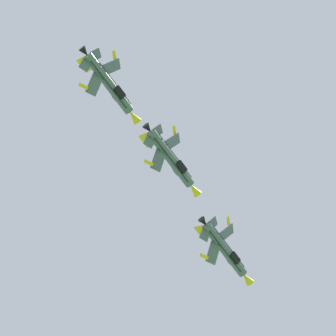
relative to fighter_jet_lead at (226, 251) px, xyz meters
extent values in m
cylinder|color=#4C5666|center=(-0.20, -0.20, 0.00)|extent=(9.76, 9.61, 1.70)
cube|color=#232833|center=(0.06, -0.47, -0.28)|extent=(8.04, 7.91, 1.39)
cone|color=yellow|center=(4.91, 4.80, 0.00)|extent=(2.81, 2.80, 1.56)
cone|color=black|center=(-5.02, -4.92, 0.00)|extent=(2.09, 2.09, 1.36)
ellipsoid|color=#192333|center=(1.33, 2.01, 0.38)|extent=(3.36, 3.34, 1.54)
cube|color=black|center=(1.79, 0.85, -0.49)|extent=(2.51, 2.49, 1.38)
cube|color=#4C5666|center=(-2.48, -0.32, -2.13)|extent=(2.58, 3.13, 3.47)
cube|color=yellow|center=(-4.17, -0.20, -3.81)|extent=(1.68, 0.96, 0.59)
cube|color=#4C5666|center=(-0.27, -2.58, 2.03)|extent=(3.15, 2.63, 3.47)
cube|color=yellow|center=(-0.18, -4.26, 3.70)|extent=(0.99, 1.68, 0.59)
cube|color=#4C5666|center=(-4.49, -3.11, -1.22)|extent=(2.13, 2.00, 1.85)
cube|color=#4C5666|center=(-3.20, -4.43, 1.21)|extent=(2.02, 2.14, 1.85)
cube|color=yellow|center=(-4.64, -2.53, 1.09)|extent=(3.39, 3.39, 1.73)
cylinder|color=#4C5666|center=(-12.86, -15.12, 1.69)|extent=(9.76, 9.61, 1.70)
cube|color=#232833|center=(-12.59, -15.40, 1.42)|extent=(8.01, 7.88, 1.42)
cone|color=yellow|center=(-7.75, -10.12, 1.69)|extent=(2.81, 2.80, 1.56)
cone|color=black|center=(-17.68, -19.85, 1.69)|extent=(2.09, 2.09, 1.36)
ellipsoid|color=#192333|center=(-11.34, -12.90, 2.05)|extent=(3.36, 3.33, 1.53)
cube|color=black|center=(-10.85, -14.09, 1.23)|extent=(2.49, 2.48, 1.38)
cube|color=#4C5666|center=(-15.07, -15.31, -0.50)|extent=(2.54, 2.99, 3.57)
cube|color=yellow|center=(-16.71, -15.24, -2.23)|extent=(1.68, 0.95, 0.60)
cube|color=#4C5666|center=(-12.99, -17.44, 3.79)|extent=(3.01, 2.58, 3.57)
cube|color=yellow|center=(-12.95, -19.07, 5.51)|extent=(0.97, 1.68, 0.60)
cube|color=#4C5666|center=(-17.11, -18.07, 0.44)|extent=(2.10, 1.93, 1.90)
cube|color=#4C5666|center=(-15.89, -19.31, 2.94)|extent=(1.95, 2.11, 1.90)
cube|color=yellow|center=(-17.33, -17.42, 2.72)|extent=(3.43, 3.43, 1.65)
cylinder|color=#4C5666|center=(-25.56, -26.07, 3.13)|extent=(9.76, 9.61, 1.70)
cube|color=#232833|center=(-25.30, -26.33, 2.84)|extent=(8.04, 7.91, 1.39)
cone|color=yellow|center=(-20.45, -21.07, 3.13)|extent=(2.81, 2.80, 1.56)
cone|color=black|center=(-30.38, -30.79, 3.13)|extent=(2.09, 2.09, 1.36)
ellipsoid|color=#192333|center=(-24.02, -23.86, 3.52)|extent=(3.37, 3.34, 1.54)
cube|color=black|center=(-23.57, -25.01, 2.63)|extent=(2.51, 2.50, 1.38)
cube|color=#4C5666|center=(-27.86, -26.17, 1.01)|extent=(2.60, 3.16, 3.44)
cube|color=yellow|center=(-29.56, -26.03, -0.64)|extent=(1.68, 0.96, 0.59)
cube|color=#4C5666|center=(-25.62, -28.47, 5.13)|extent=(3.18, 2.64, 3.44)
cube|color=yellow|center=(-25.51, -30.17, 6.79)|extent=(0.99, 1.68, 0.59)
cube|color=#4C5666|center=(-29.86, -28.97, 1.92)|extent=(2.14, 2.01, 1.83)
cube|color=#4C5666|center=(-28.55, -30.31, 4.33)|extent=(2.04, 2.15, 1.83)
cube|color=yellow|center=(-29.99, -28.41, 4.24)|extent=(3.38, 3.37, 1.76)
camera|label=1|loc=(-22.96, -67.15, -130.80)|focal=87.96mm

